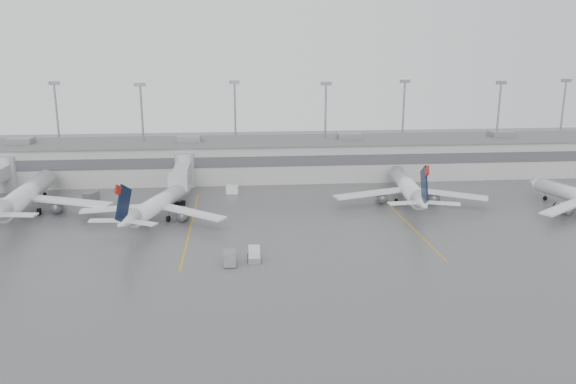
{
  "coord_description": "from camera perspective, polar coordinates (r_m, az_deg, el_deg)",
  "views": [
    {
      "loc": [
        -10.09,
        -63.54,
        27.17
      ],
      "look_at": [
        -1.79,
        24.0,
        5.0
      ],
      "focal_mm": 35.0,
      "sensor_mm": 36.0,
      "label": 1
    }
  ],
  "objects": [
    {
      "name": "ground",
      "position": [
        69.83,
        3.36,
        -8.77
      ],
      "size": [
        260.0,
        260.0,
        0.0
      ],
      "primitive_type": "plane",
      "color": "#525255",
      "rests_on": "ground"
    },
    {
      "name": "terminal",
      "position": [
        124.08,
        -0.66,
        3.47
      ],
      "size": [
        152.0,
        17.0,
        9.45
      ],
      "color": "#A4A49F",
      "rests_on": "ground"
    },
    {
      "name": "light_masts",
      "position": [
        128.58,
        -0.88,
        7.39
      ],
      "size": [
        142.4,
        8.0,
        20.6
      ],
      "color": "gray",
      "rests_on": "ground"
    },
    {
      "name": "jet_bridge_right",
      "position": [
        112.2,
        -10.62,
        1.92
      ],
      "size": [
        4.0,
        17.2,
        7.0
      ],
      "color": "#AAADB0",
      "rests_on": "ground"
    },
    {
      "name": "stand_markings",
      "position": [
        92.21,
        1.11,
        -2.98
      ],
      "size": [
        105.25,
        40.0,
        0.01
      ],
      "color": "#CB930B",
      "rests_on": "ground"
    },
    {
      "name": "jet_far_left",
      "position": [
        104.98,
        -25.25,
        -0.32
      ],
      "size": [
        30.04,
        33.71,
        10.9
      ],
      "rotation": [
        0.0,
        0.0,
        0.04
      ],
      "color": "white",
      "rests_on": "ground"
    },
    {
      "name": "jet_mid_left",
      "position": [
        94.44,
        -13.11,
        -1.17
      ],
      "size": [
        23.97,
        27.27,
        9.07
      ],
      "rotation": [
        0.0,
        0.0,
        -0.29
      ],
      "color": "white",
      "rests_on": "ground"
    },
    {
      "name": "jet_mid_right",
      "position": [
        104.19,
        12.13,
        0.48
      ],
      "size": [
        27.45,
        30.93,
        10.02
      ],
      "rotation": [
        0.0,
        0.0,
        -0.12
      ],
      "color": "white",
      "rests_on": "ground"
    },
    {
      "name": "baggage_tug",
      "position": [
        75.29,
        -3.45,
        -6.45
      ],
      "size": [
        1.86,
        2.84,
        1.81
      ],
      "rotation": [
        0.0,
        0.0,
        -0.01
      ],
      "color": "silver",
      "rests_on": "ground"
    },
    {
      "name": "baggage_cart",
      "position": [
        74.06,
        -5.91,
        -6.67
      ],
      "size": [
        1.64,
        2.83,
        1.81
      ],
      "rotation": [
        0.0,
        0.0,
        -0.01
      ],
      "color": "slate",
      "rests_on": "ground"
    },
    {
      "name": "gse_uld_b",
      "position": [
        110.41,
        -5.66,
        0.27
      ],
      "size": [
        2.59,
        1.99,
        1.65
      ],
      "primitive_type": "cube",
      "rotation": [
        0.0,
        0.0,
        -0.2
      ],
      "color": "silver",
      "rests_on": "ground"
    },
    {
      "name": "gse_uld_c",
      "position": [
        115.14,
        11.91,
        0.65
      ],
      "size": [
        2.82,
        2.18,
        1.78
      ],
      "primitive_type": "cube",
      "rotation": [
        0.0,
        0.0,
        -0.22
      ],
      "color": "silver",
      "rests_on": "ground"
    },
    {
      "name": "gse_loader",
      "position": [
        110.16,
        -19.38,
        -0.47
      ],
      "size": [
        2.78,
        3.35,
        1.79
      ],
      "primitive_type": "cube",
      "rotation": [
        0.0,
        0.0,
        -0.41
      ],
      "color": "slate",
      "rests_on": "ground"
    },
    {
      "name": "cone_b",
      "position": [
        103.01,
        -13.84,
        -1.35
      ],
      "size": [
        0.47,
        0.47,
        0.75
      ],
      "primitive_type": "cone",
      "color": "#FF6B05",
      "rests_on": "ground"
    },
    {
      "name": "cone_c",
      "position": [
        111.52,
        9.84,
        0.04
      ],
      "size": [
        0.47,
        0.47,
        0.75
      ],
      "primitive_type": "cone",
      "color": "#FF6B05",
      "rests_on": "ground"
    }
  ]
}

